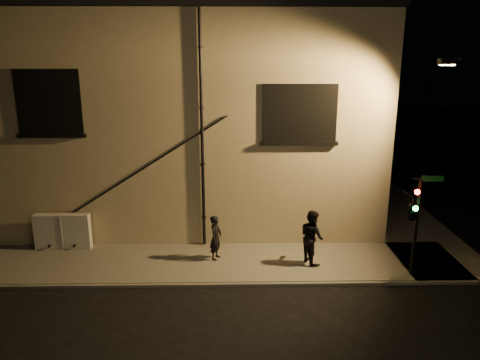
{
  "coord_description": "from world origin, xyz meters",
  "views": [
    {
      "loc": [
        -0.8,
        -13.21,
        7.16
      ],
      "look_at": [
        -0.5,
        1.8,
        2.93
      ],
      "focal_mm": 35.0,
      "sensor_mm": 36.0,
      "label": 1
    }
  ],
  "objects_px": {
    "pedestrian_a": "(216,238)",
    "traffic_signal": "(413,210)",
    "utility_cabinet": "(63,231)",
    "pedestrian_b": "(312,237)"
  },
  "relations": [
    {
      "from": "pedestrian_a",
      "to": "traffic_signal",
      "type": "xyz_separation_m",
      "value": [
        6.16,
        -1.36,
        1.42
      ]
    },
    {
      "from": "utility_cabinet",
      "to": "pedestrian_a",
      "type": "relative_size",
      "value": 1.27
    },
    {
      "from": "utility_cabinet",
      "to": "traffic_signal",
      "type": "xyz_separation_m",
      "value": [
        11.74,
        -2.35,
        1.55
      ]
    },
    {
      "from": "pedestrian_b",
      "to": "traffic_signal",
      "type": "height_order",
      "value": "traffic_signal"
    },
    {
      "from": "pedestrian_a",
      "to": "utility_cabinet",
      "type": "bearing_deg",
      "value": 101.4
    },
    {
      "from": "utility_cabinet",
      "to": "traffic_signal",
      "type": "bearing_deg",
      "value": -11.33
    },
    {
      "from": "pedestrian_b",
      "to": "traffic_signal",
      "type": "relative_size",
      "value": 0.57
    },
    {
      "from": "pedestrian_b",
      "to": "utility_cabinet",
      "type": "bearing_deg",
      "value": 59.09
    },
    {
      "from": "utility_cabinet",
      "to": "pedestrian_a",
      "type": "height_order",
      "value": "pedestrian_a"
    },
    {
      "from": "utility_cabinet",
      "to": "pedestrian_a",
      "type": "xyz_separation_m",
      "value": [
        5.57,
        -0.99,
        0.13
      ]
    }
  ]
}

